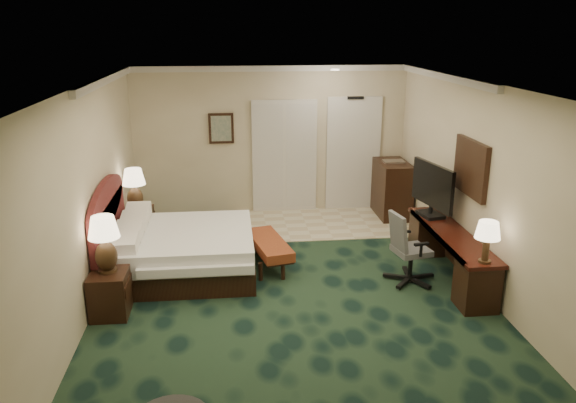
{
  "coord_description": "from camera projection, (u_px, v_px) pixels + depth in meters",
  "views": [
    {
      "loc": [
        -0.76,
        -6.43,
        3.38
      ],
      "look_at": [
        -0.01,
        0.6,
        1.16
      ],
      "focal_mm": 35.0,
      "sensor_mm": 36.0,
      "label": 1
    }
  ],
  "objects": [
    {
      "name": "floor",
      "position": [
        294.0,
        301.0,
        7.19
      ],
      "size": [
        5.0,
        7.5,
        0.0
      ],
      "primitive_type": "cube",
      "color": "black",
      "rests_on": "ground"
    },
    {
      "name": "ceiling",
      "position": [
        295.0,
        88.0,
        6.38
      ],
      "size": [
        5.0,
        7.5,
        0.0
      ],
      "primitive_type": "cube",
      "color": "white",
      "rests_on": "wall_back"
    },
    {
      "name": "wall_back",
      "position": [
        271.0,
        141.0,
        10.34
      ],
      "size": [
        5.0,
        0.0,
        2.7
      ],
      "primitive_type": "cube",
      "color": "#BDAD89",
      "rests_on": "ground"
    },
    {
      "name": "wall_front",
      "position": [
        371.0,
        395.0,
        3.22
      ],
      "size": [
        5.0,
        0.0,
        2.7
      ],
      "primitive_type": "cube",
      "color": "#BDAD89",
      "rests_on": "ground"
    },
    {
      "name": "wall_left",
      "position": [
        81.0,
        208.0,
        6.53
      ],
      "size": [
        0.0,
        7.5,
        2.7
      ],
      "primitive_type": "cube",
      "color": "#BDAD89",
      "rests_on": "ground"
    },
    {
      "name": "wall_right",
      "position": [
        492.0,
        195.0,
        7.03
      ],
      "size": [
        0.0,
        7.5,
        2.7
      ],
      "primitive_type": "cube",
      "color": "#BDAD89",
      "rests_on": "ground"
    },
    {
      "name": "crown_molding",
      "position": [
        295.0,
        92.0,
        6.39
      ],
      "size": [
        5.0,
        7.5,
        0.1
      ],
      "primitive_type": null,
      "color": "silver",
      "rests_on": "wall_back"
    },
    {
      "name": "tile_patch",
      "position": [
        325.0,
        223.0,
        10.03
      ],
      "size": [
        3.2,
        1.7,
        0.01
      ],
      "primitive_type": "cube",
      "color": "#C0B089",
      "rests_on": "ground"
    },
    {
      "name": "headboard",
      "position": [
        109.0,
        230.0,
        7.68
      ],
      "size": [
        0.12,
        2.0,
        1.4
      ],
      "primitive_type": null,
      "color": "#4B1D14",
      "rests_on": "ground"
    },
    {
      "name": "entry_door",
      "position": [
        353.0,
        155.0,
        10.56
      ],
      "size": [
        1.02,
        0.06,
        2.18
      ],
      "primitive_type": "cube",
      "color": "silver",
      "rests_on": "ground"
    },
    {
      "name": "closet_doors",
      "position": [
        284.0,
        157.0,
        10.42
      ],
      "size": [
        1.2,
        0.06,
        2.1
      ],
      "primitive_type": "cube",
      "color": "beige",
      "rests_on": "ground"
    },
    {
      "name": "wall_art",
      "position": [
        221.0,
        128.0,
        10.13
      ],
      "size": [
        0.45,
        0.06,
        0.55
      ],
      "primitive_type": "cube",
      "color": "#4F6B60",
      "rests_on": "wall_back"
    },
    {
      "name": "wall_mirror",
      "position": [
        471.0,
        168.0,
        7.54
      ],
      "size": [
        0.05,
        0.95,
        0.75
      ],
      "primitive_type": "cube",
      "color": "white",
      "rests_on": "wall_right"
    },
    {
      "name": "bed",
      "position": [
        185.0,
        252.0,
        7.97
      ],
      "size": [
        1.93,
        1.78,
        0.61
      ],
      "primitive_type": "cube",
      "color": "white",
      "rests_on": "ground"
    },
    {
      "name": "nightstand_near",
      "position": [
        110.0,
        294.0,
        6.79
      ],
      "size": [
        0.44,
        0.5,
        0.55
      ],
      "primitive_type": "cube",
      "color": "black",
      "rests_on": "ground"
    },
    {
      "name": "nightstand_far",
      "position": [
        139.0,
        225.0,
        9.1
      ],
      "size": [
        0.44,
        0.51,
        0.56
      ],
      "primitive_type": "cube",
      "color": "black",
      "rests_on": "ground"
    },
    {
      "name": "lamp_near",
      "position": [
        105.0,
        244.0,
        6.65
      ],
      "size": [
        0.46,
        0.46,
        0.7
      ],
      "primitive_type": null,
      "rotation": [
        0.0,
        0.0,
        -0.29
      ],
      "color": "black",
      "rests_on": "nightstand_near"
    },
    {
      "name": "lamp_far",
      "position": [
        135.0,
        190.0,
        8.88
      ],
      "size": [
        0.39,
        0.39,
        0.68
      ],
      "primitive_type": null,
      "rotation": [
        0.0,
        0.0,
        0.1
      ],
      "color": "black",
      "rests_on": "nightstand_far"
    },
    {
      "name": "bed_bench",
      "position": [
        269.0,
        253.0,
        8.21
      ],
      "size": [
        0.66,
        1.25,
        0.4
      ],
      "primitive_type": "cube",
      "rotation": [
        0.0,
        0.0,
        0.22
      ],
      "color": "maroon",
      "rests_on": "ground"
    },
    {
      "name": "desk",
      "position": [
        450.0,
        255.0,
        7.79
      ],
      "size": [
        0.49,
        2.3,
        0.66
      ],
      "primitive_type": "cube",
      "color": "black",
      "rests_on": "ground"
    },
    {
      "name": "tv",
      "position": [
        432.0,
        190.0,
        8.24
      ],
      "size": [
        0.29,
        1.02,
        0.8
      ],
      "primitive_type": "cube",
      "rotation": [
        0.0,
        0.0,
        0.2
      ],
      "color": "black",
      "rests_on": "desk"
    },
    {
      "name": "desk_lamp",
      "position": [
        487.0,
        242.0,
        6.65
      ],
      "size": [
        0.32,
        0.32,
        0.53
      ],
      "primitive_type": null,
      "rotation": [
        0.0,
        0.0,
        -0.07
      ],
      "color": "black",
      "rests_on": "desk"
    },
    {
      "name": "desk_chair",
      "position": [
        412.0,
        247.0,
        7.61
      ],
      "size": [
        0.68,
        0.66,
        1.01
      ],
      "primitive_type": null,
      "rotation": [
        0.0,
        0.0,
        0.2
      ],
      "color": "#56575A",
      "rests_on": "ground"
    },
    {
      "name": "minibar",
      "position": [
        392.0,
        189.0,
        10.29
      ],
      "size": [
        0.53,
        0.96,
        1.01
      ],
      "primitive_type": "cube",
      "color": "black",
      "rests_on": "ground"
    }
  ]
}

